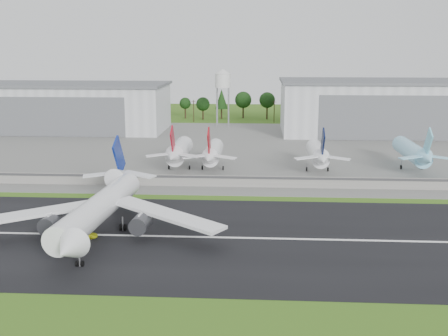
# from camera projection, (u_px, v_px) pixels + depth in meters

# --- Properties ---
(ground) EXTENTS (600.00, 600.00, 0.00)m
(ground) POSITION_uv_depth(u_px,v_px,m) (188.00, 254.00, 112.06)
(ground) COLOR #3F6818
(ground) RESTS_ON ground
(runway) EXTENTS (320.00, 60.00, 0.10)m
(runway) POSITION_uv_depth(u_px,v_px,m) (194.00, 237.00, 121.81)
(runway) COLOR black
(runway) RESTS_ON ground
(runway_centerline) EXTENTS (220.00, 1.00, 0.02)m
(runway_centerline) POSITION_uv_depth(u_px,v_px,m) (194.00, 237.00, 121.80)
(runway_centerline) COLOR white
(runway_centerline) RESTS_ON runway
(apron) EXTENTS (320.00, 150.00, 0.10)m
(apron) POSITION_uv_depth(u_px,v_px,m) (225.00, 148.00, 229.11)
(apron) COLOR slate
(apron) RESTS_ON ground
(blast_fence) EXTENTS (240.00, 0.61, 3.50)m
(blast_fence) POSITION_uv_depth(u_px,v_px,m) (211.00, 181.00, 165.32)
(blast_fence) COLOR gray
(blast_fence) RESTS_ON ground
(hangar_west) EXTENTS (97.00, 44.00, 23.20)m
(hangar_west) POSITION_uv_depth(u_px,v_px,m) (68.00, 107.00, 275.33)
(hangar_west) COLOR silver
(hangar_west) RESTS_ON ground
(hangar_east) EXTENTS (102.00, 47.00, 25.20)m
(hangar_east) POSITION_uv_depth(u_px,v_px,m) (388.00, 107.00, 265.70)
(hangar_east) COLOR silver
(hangar_east) RESTS_ON ground
(water_tower) EXTENTS (8.40, 8.40, 29.40)m
(water_tower) POSITION_uv_depth(u_px,v_px,m) (223.00, 78.00, 287.63)
(water_tower) COLOR #99999E
(water_tower) RESTS_ON ground
(utility_poles) EXTENTS (230.00, 3.00, 12.00)m
(utility_poles) POSITION_uv_depth(u_px,v_px,m) (234.00, 122.00, 307.15)
(utility_poles) COLOR black
(utility_poles) RESTS_ON ground
(treeline) EXTENTS (320.00, 16.00, 22.00)m
(treeline) POSITION_uv_depth(u_px,v_px,m) (235.00, 119.00, 321.78)
(treeline) COLOR black
(treeline) RESTS_ON ground
(main_airliner) EXTENTS (57.16, 59.25, 18.17)m
(main_airliner) POSITION_uv_depth(u_px,v_px,m) (99.00, 215.00, 121.62)
(main_airliner) COLOR white
(main_airliner) RESTS_ON runway
(ground_vehicle) EXTENTS (4.78, 2.74, 1.26)m
(ground_vehicle) POSITION_uv_depth(u_px,v_px,m) (88.00, 235.00, 121.30)
(ground_vehicle) COLOR #C7CC18
(ground_vehicle) RESTS_ON runway
(parked_jet_red_a) EXTENTS (7.36, 31.29, 16.92)m
(parked_jet_red_a) POSITION_uv_depth(u_px,v_px,m) (178.00, 152.00, 186.20)
(parked_jet_red_a) COLOR white
(parked_jet_red_a) RESTS_ON ground
(parked_jet_red_b) EXTENTS (7.36, 31.29, 16.55)m
(parked_jet_red_b) POSITION_uv_depth(u_px,v_px,m) (212.00, 153.00, 185.54)
(parked_jet_red_b) COLOR white
(parked_jet_red_b) RESTS_ON ground
(parked_jet_navy) EXTENTS (7.36, 31.29, 16.62)m
(parked_jet_navy) POSITION_uv_depth(u_px,v_px,m) (318.00, 154.00, 183.42)
(parked_jet_navy) COLOR white
(parked_jet_navy) RESTS_ON ground
(parked_jet_skyblue) EXTENTS (7.36, 37.29, 16.73)m
(parked_jet_skyblue) POSITION_uv_depth(u_px,v_px,m) (414.00, 152.00, 186.35)
(parked_jet_skyblue) COLOR #92DDFD
(parked_jet_skyblue) RESTS_ON ground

